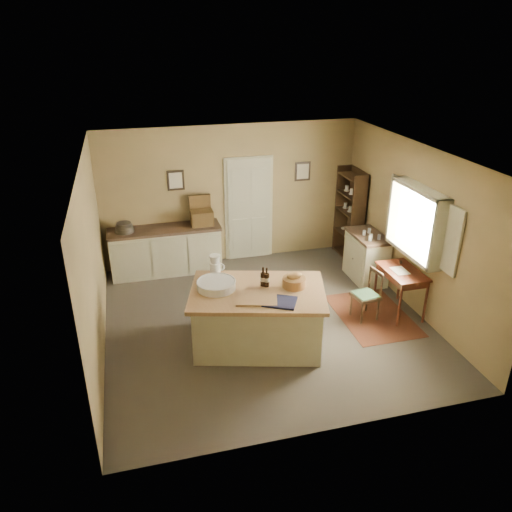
{
  "coord_description": "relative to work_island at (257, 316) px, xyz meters",
  "views": [
    {
      "loc": [
        -1.9,
        -6.61,
        4.32
      ],
      "look_at": [
        -0.15,
        0.04,
        1.15
      ],
      "focal_mm": 35.0,
      "sensor_mm": 36.0,
      "label": 1
    }
  ],
  "objects": [
    {
      "name": "right_cabinet",
      "position": [
        2.5,
        1.52,
        -0.02
      ],
      "size": [
        0.53,
        0.95,
        0.99
      ],
      "color": "beige",
      "rests_on": "ground"
    },
    {
      "name": "framed_prints",
      "position": [
        0.5,
        3.06,
        1.24
      ],
      "size": [
        2.82,
        0.02,
        0.38
      ],
      "color": "black",
      "rests_on": "ground"
    },
    {
      "name": "wall_front",
      "position": [
        0.3,
        -1.92,
        0.87
      ],
      "size": [
        5.0,
        0.1,
        2.7
      ],
      "primitive_type": "cube",
      "color": "#9A804F",
      "rests_on": "ground"
    },
    {
      "name": "ceiling",
      "position": [
        0.3,
        0.58,
        2.22
      ],
      "size": [
        5.0,
        5.0,
        0.0
      ],
      "primitive_type": "plane",
      "color": "silver",
      "rests_on": "wall_back"
    },
    {
      "name": "sideboard",
      "position": [
        -1.04,
        2.78,
        -0.0
      ],
      "size": [
        2.09,
        0.59,
        1.18
      ],
      "color": "beige",
      "rests_on": "ground"
    },
    {
      "name": "window",
      "position": [
        2.72,
        0.38,
        1.07
      ],
      "size": [
        0.25,
        1.99,
        1.12
      ],
      "color": "beige",
      "rests_on": "ground"
    },
    {
      "name": "writing_desk",
      "position": [
        2.5,
        0.29,
        0.19
      ],
      "size": [
        0.54,
        0.88,
        0.82
      ],
      "color": "#35140B",
      "rests_on": "ground"
    },
    {
      "name": "wall_right",
      "position": [
        2.8,
        0.58,
        0.87
      ],
      "size": [
        0.1,
        5.0,
        2.7
      ],
      "primitive_type": "cube",
      "color": "#9A804F",
      "rests_on": "ground"
    },
    {
      "name": "shelving_unit",
      "position": [
        2.64,
        2.58,
        0.42
      ],
      "size": [
        0.31,
        0.82,
        1.81
      ],
      "color": "black",
      "rests_on": "ground"
    },
    {
      "name": "work_island",
      "position": [
        0.0,
        0.0,
        0.0
      ],
      "size": [
        2.17,
        1.71,
        1.2
      ],
      "rotation": [
        0.0,
        0.0,
        -0.27
      ],
      "color": "beige",
      "rests_on": "ground"
    },
    {
      "name": "desk_chair",
      "position": [
        1.87,
        0.26,
        -0.08
      ],
      "size": [
        0.43,
        0.43,
        0.81
      ],
      "primitive_type": null,
      "rotation": [
        0.0,
        0.0,
        0.16
      ],
      "color": "black",
      "rests_on": "ground"
    },
    {
      "name": "wall_back",
      "position": [
        0.3,
        3.08,
        0.87
      ],
      "size": [
        5.0,
        0.1,
        2.7
      ],
      "primitive_type": "cube",
      "color": "#9A804F",
      "rests_on": "ground"
    },
    {
      "name": "rug",
      "position": [
        2.05,
        0.29,
        -0.48
      ],
      "size": [
        1.11,
        1.61,
        0.01
      ],
      "primitive_type": "cube",
      "rotation": [
        0.0,
        0.0,
        -0.01
      ],
      "color": "#542912",
      "rests_on": "ground"
    },
    {
      "name": "ground",
      "position": [
        0.3,
        0.58,
        -0.48
      ],
      "size": [
        5.0,
        5.0,
        0.0
      ],
      "primitive_type": "plane",
      "color": "#4A4339",
      "rests_on": "ground"
    },
    {
      "name": "door",
      "position": [
        0.65,
        3.05,
        0.57
      ],
      "size": [
        0.97,
        0.06,
        2.11
      ],
      "primitive_type": "cube",
      "color": "#B0AF92",
      "rests_on": "ground"
    },
    {
      "name": "wall_left",
      "position": [
        -2.2,
        0.58,
        0.87
      ],
      "size": [
        0.1,
        5.0,
        2.7
      ],
      "primitive_type": "cube",
      "color": "#9A804F",
      "rests_on": "ground"
    }
  ]
}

